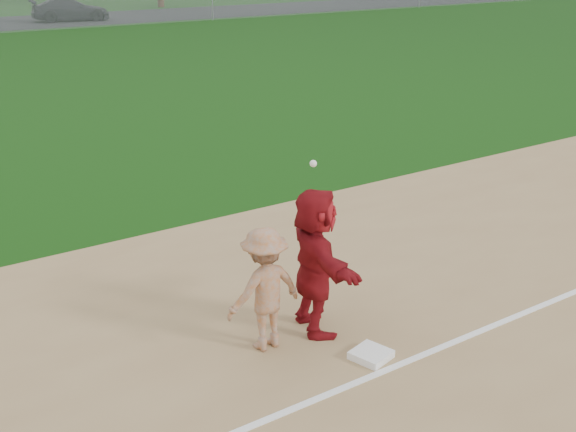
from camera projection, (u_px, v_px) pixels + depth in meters
ground at (352, 341)px, 9.49m from camera, size 160.00×160.00×0.00m
foul_line at (394, 367)px, 8.86m from camera, size 60.00×0.10×0.01m
first_base at (371, 355)px, 9.05m from camera, size 0.53×0.53×0.10m
base_runner at (316, 261)px, 9.42m from camera, size 1.10×1.94×2.00m
car_right at (70, 10)px, 49.94m from camera, size 5.52×2.99×1.52m
first_base_play at (265, 289)px, 9.07m from camera, size 1.15×0.63×2.46m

